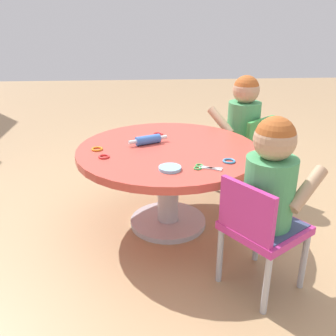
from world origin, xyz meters
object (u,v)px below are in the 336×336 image
object	(u,v)px
craft_table	(168,165)
rolling_pin	(148,140)
seated_child_left	(271,178)
craft_scissors	(204,167)
child_chair_left	(260,229)
seated_child_right	(243,115)
child_chair_right	(246,150)

from	to	relation	value
craft_table	rolling_pin	world-z (taller)	rolling_pin
seated_child_left	craft_scissors	distance (m)	0.35
rolling_pin	craft_scissors	bearing A→B (deg)	-144.96
child_chair_left	seated_child_right	world-z (taller)	seated_child_right
craft_table	craft_scissors	world-z (taller)	craft_scissors
seated_child_left	child_chair_right	distance (m)	0.99
child_chair_right	rolling_pin	distance (m)	0.75
craft_scissors	child_chair_right	bearing A→B (deg)	-29.70
child_chair_left	seated_child_right	size ratio (longest dim) A/B	1.05
seated_child_left	seated_child_right	bearing A→B (deg)	-7.83
child_chair_left	rolling_pin	size ratio (longest dim) A/B	2.44
craft_table	seated_child_left	size ratio (longest dim) A/B	1.94
rolling_pin	craft_table	bearing A→B (deg)	-124.10
seated_child_left	seated_child_right	distance (m)	0.99
craft_table	child_chair_left	distance (m)	0.68
child_chair_left	child_chair_right	distance (m)	0.99
child_chair_left	craft_scissors	world-z (taller)	child_chair_left
child_chair_left	rolling_pin	distance (m)	0.82
seated_child_left	craft_table	bearing A→B (deg)	34.84
craft_table	seated_child_left	xyz separation A→B (m)	(-0.55, -0.39, 0.16)
craft_table	child_chair_right	xyz separation A→B (m)	(0.40, -0.55, -0.07)
child_chair_left	seated_child_right	bearing A→B (deg)	-9.49
child_chair_right	seated_child_left	bearing A→B (deg)	170.44
seated_child_right	craft_scissors	world-z (taller)	seated_child_right
child_chair_right	seated_child_right	distance (m)	0.23
rolling_pin	craft_scissors	world-z (taller)	rolling_pin
child_chair_right	craft_table	bearing A→B (deg)	126.11
rolling_pin	craft_scissors	xyz separation A→B (m)	(-0.37, -0.26, -0.02)
craft_scissors	seated_child_left	bearing A→B (deg)	-137.82
seated_child_left	rolling_pin	bearing A→B (deg)	38.17
seated_child_right	seated_child_left	bearing A→B (deg)	172.17
seated_child_right	child_chair_left	bearing A→B (deg)	170.51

